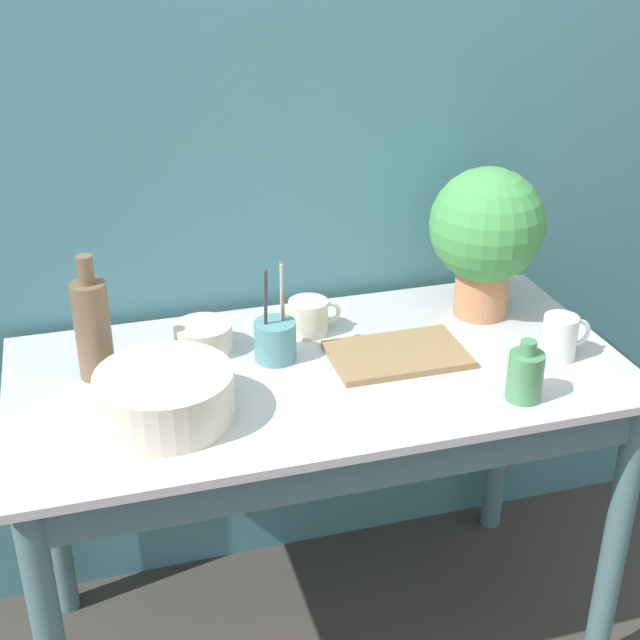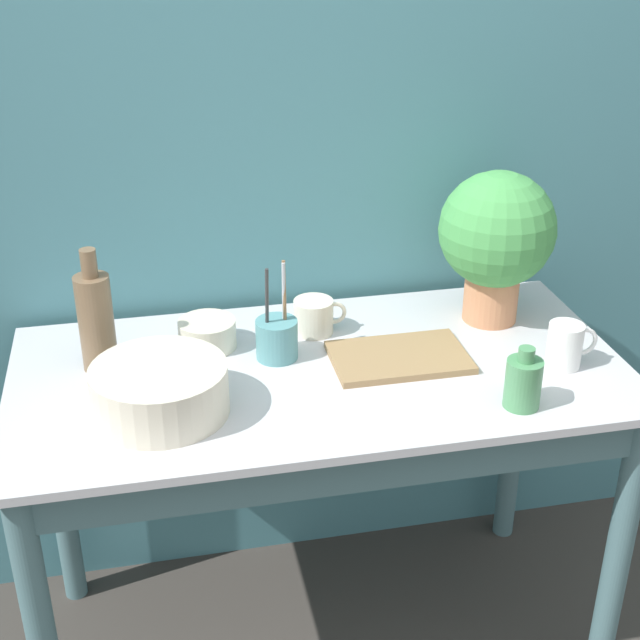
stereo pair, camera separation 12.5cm
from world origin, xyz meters
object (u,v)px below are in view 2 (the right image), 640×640
at_px(bowl_wash_large, 160,390).
at_px(mug_white, 566,345).
at_px(potted_plant, 497,235).
at_px(tray_board, 399,357).
at_px(bottle_short, 523,382).
at_px(utensil_cup, 277,338).
at_px(mug_cream, 314,316).
at_px(bowl_small_cream, 207,334).
at_px(bottle_tall, 96,320).

xyz_separation_m(bowl_wash_large, mug_white, (0.90, 0.01, -0.00)).
bearing_deg(potted_plant, tray_board, -150.43).
distance_m(bowl_wash_large, bottle_short, 0.75).
distance_m(bowl_wash_large, utensil_cup, 0.33).
xyz_separation_m(mug_white, tray_board, (-0.36, 0.10, -0.04)).
distance_m(mug_cream, utensil_cup, 0.15).
bearing_deg(bowl_wash_large, utensil_cup, 33.78).
bearing_deg(utensil_cup, bowl_wash_large, -146.22).
relative_size(mug_white, bowl_small_cream, 0.87).
relative_size(mug_cream, mug_white, 1.10).
xyz_separation_m(bottle_short, tray_board, (-0.19, 0.24, -0.05)).
xyz_separation_m(bottle_tall, tray_board, (0.66, -0.11, -0.11)).
relative_size(bottle_tall, bowl_small_cream, 2.11).
bearing_deg(bottle_tall, potted_plant, 3.03).
bearing_deg(bottle_short, potted_plant, 77.64).
xyz_separation_m(bottle_tall, bowl_small_cream, (0.24, 0.05, -0.09)).
bearing_deg(bottle_short, utensil_cup, 145.99).
bearing_deg(tray_board, bowl_wash_large, -168.61).
height_order(potted_plant, bottle_tall, potted_plant).
bearing_deg(bowl_small_cream, bowl_wash_large, -114.48).
bearing_deg(bowl_wash_large, mug_cream, 37.05).
bearing_deg(potted_plant, bowl_small_cream, -179.82).
bearing_deg(bowl_wash_large, bottle_tall, 119.39).
height_order(potted_plant, mug_white, potted_plant).
distance_m(bottle_tall, bottle_short, 0.93).
height_order(mug_cream, utensil_cup, utensil_cup).
bearing_deg(potted_plant, bowl_wash_large, -161.93).
bearing_deg(bottle_tall, utensil_cup, -5.25).
distance_m(mug_white, utensil_cup, 0.65).
relative_size(bottle_short, tray_board, 0.44).
bearing_deg(bowl_wash_large, mug_white, 0.58).
distance_m(bottle_short, mug_cream, 0.55).
bearing_deg(bowl_small_cream, tray_board, -20.48).
relative_size(bowl_wash_large, mug_white, 2.39).
height_order(mug_white, bowl_small_cream, mug_white).
xyz_separation_m(bowl_wash_large, utensil_cup, (0.27, 0.18, -0.00)).
distance_m(mug_cream, mug_white, 0.59).
bearing_deg(tray_board, bowl_small_cream, 159.52).
xyz_separation_m(potted_plant, bowl_wash_large, (-0.82, -0.27, -0.17)).
height_order(mug_cream, bowl_small_cream, mug_cream).
xyz_separation_m(mug_white, bowl_small_cream, (-0.78, 0.26, -0.02)).
relative_size(bottle_tall, mug_white, 2.42).
bearing_deg(potted_plant, bottle_tall, -176.97).
height_order(bowl_wash_large, bottle_short, bottle_short).
bearing_deg(utensil_cup, mug_white, -15.44).
xyz_separation_m(bottle_short, utensil_cup, (-0.46, 0.31, -0.01)).
height_order(bowl_wash_large, bowl_small_cream, bowl_wash_large).
relative_size(bottle_tall, mug_cream, 2.20).
distance_m(bottle_tall, utensil_cup, 0.40).
distance_m(potted_plant, mug_white, 0.32).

